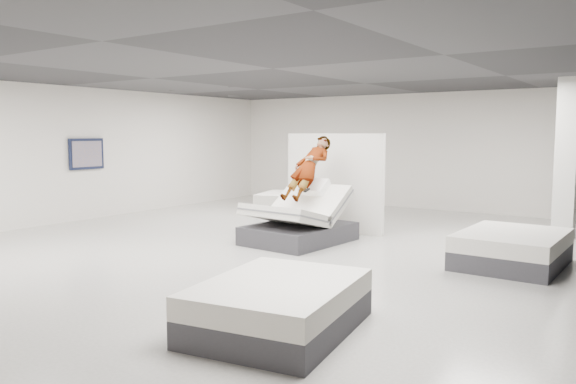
{
  "coord_description": "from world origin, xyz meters",
  "views": [
    {
      "loc": [
        5.76,
        -7.92,
        2.1
      ],
      "look_at": [
        -0.16,
        0.7,
        1.0
      ],
      "focal_mm": 35.0,
      "sensor_mm": 36.0,
      "label": 1
    }
  ],
  "objects_px": {
    "flat_bed_left_far": "(299,204)",
    "wall_poster": "(87,154)",
    "person": "(309,179)",
    "divider_panel": "(334,183)",
    "flat_bed_right_near": "(279,306)",
    "remote": "(307,190)",
    "column": "(567,158)",
    "hero_bed": "(299,223)",
    "flat_bed_right_far": "(512,249)"
  },
  "relations": [
    {
      "from": "wall_poster",
      "to": "person",
      "type": "bearing_deg",
      "value": 7.7
    },
    {
      "from": "divider_panel",
      "to": "flat_bed_right_near",
      "type": "height_order",
      "value": "divider_panel"
    },
    {
      "from": "flat_bed_left_far",
      "to": "remote",
      "type": "bearing_deg",
      "value": -54.68
    },
    {
      "from": "person",
      "to": "flat_bed_right_near",
      "type": "bearing_deg",
      "value": -56.73
    },
    {
      "from": "flat_bed_right_far",
      "to": "wall_poster",
      "type": "relative_size",
      "value": 2.09
    },
    {
      "from": "person",
      "to": "remote",
      "type": "height_order",
      "value": "person"
    },
    {
      "from": "divider_panel",
      "to": "hero_bed",
      "type": "bearing_deg",
      "value": -87.17
    },
    {
      "from": "flat_bed_right_near",
      "to": "flat_bed_right_far",
      "type": "bearing_deg",
      "value": 73.45
    },
    {
      "from": "hero_bed",
      "to": "remote",
      "type": "relative_size",
      "value": 14.93
    },
    {
      "from": "column",
      "to": "flat_bed_right_far",
      "type": "bearing_deg",
      "value": -94.91
    },
    {
      "from": "flat_bed_left_far",
      "to": "wall_poster",
      "type": "distance_m",
      "value": 5.4
    },
    {
      "from": "hero_bed",
      "to": "flat_bed_right_near",
      "type": "xyz_separation_m",
      "value": [
        2.49,
        -4.16,
        -0.12
      ]
    },
    {
      "from": "divider_panel",
      "to": "flat_bed_left_far",
      "type": "distance_m",
      "value": 2.68
    },
    {
      "from": "wall_poster",
      "to": "flat_bed_left_far",
      "type": "bearing_deg",
      "value": 43.71
    },
    {
      "from": "flat_bed_left_far",
      "to": "column",
      "type": "distance_m",
      "value": 6.3
    },
    {
      "from": "remote",
      "to": "flat_bed_right_near",
      "type": "xyz_separation_m",
      "value": [
        2.27,
        -4.11,
        -0.76
      ]
    },
    {
      "from": "wall_poster",
      "to": "divider_panel",
      "type": "bearing_deg",
      "value": 18.9
    },
    {
      "from": "hero_bed",
      "to": "divider_panel",
      "type": "distance_m",
      "value": 1.63
    },
    {
      "from": "flat_bed_right_far",
      "to": "wall_poster",
      "type": "height_order",
      "value": "wall_poster"
    },
    {
      "from": "remote",
      "to": "flat_bed_right_far",
      "type": "height_order",
      "value": "remote"
    },
    {
      "from": "person",
      "to": "flat_bed_right_near",
      "type": "distance_m",
      "value": 5.2
    },
    {
      "from": "flat_bed_left_far",
      "to": "column",
      "type": "xyz_separation_m",
      "value": [
        6.15,
        0.38,
        1.33
      ]
    },
    {
      "from": "person",
      "to": "column",
      "type": "xyz_separation_m",
      "value": [
        4.08,
        3.21,
        0.38
      ]
    },
    {
      "from": "divider_panel",
      "to": "wall_poster",
      "type": "height_order",
      "value": "divider_panel"
    },
    {
      "from": "divider_panel",
      "to": "column",
      "type": "height_order",
      "value": "column"
    },
    {
      "from": "wall_poster",
      "to": "column",
      "type": "bearing_deg",
      "value": 21.93
    },
    {
      "from": "hero_bed",
      "to": "remote",
      "type": "distance_m",
      "value": 0.69
    },
    {
      "from": "column",
      "to": "wall_poster",
      "type": "xyz_separation_m",
      "value": [
        -9.93,
        -4.0,
        0.0
      ]
    },
    {
      "from": "column",
      "to": "hero_bed",
      "type": "bearing_deg",
      "value": -139.37
    },
    {
      "from": "remote",
      "to": "flat_bed_right_far",
      "type": "xyz_separation_m",
      "value": [
        3.62,
        0.41,
        -0.76
      ]
    },
    {
      "from": "person",
      "to": "column",
      "type": "relative_size",
      "value": 0.51
    },
    {
      "from": "remote",
      "to": "flat_bed_right_near",
      "type": "relative_size",
      "value": 0.07
    },
    {
      "from": "remote",
      "to": "flat_bed_left_far",
      "type": "bearing_deg",
      "value": 129.72
    },
    {
      "from": "remote",
      "to": "flat_bed_right_far",
      "type": "bearing_deg",
      "value": 10.82
    },
    {
      "from": "hero_bed",
      "to": "column",
      "type": "height_order",
      "value": "column"
    },
    {
      "from": "flat_bed_right_far",
      "to": "flat_bed_left_far",
      "type": "xyz_separation_m",
      "value": [
        -5.88,
        2.78,
        0.01
      ]
    },
    {
      "from": "person",
      "to": "flat_bed_right_far",
      "type": "relative_size",
      "value": 0.82
    },
    {
      "from": "flat_bed_right_near",
      "to": "wall_poster",
      "type": "height_order",
      "value": "wall_poster"
    },
    {
      "from": "column",
      "to": "wall_poster",
      "type": "bearing_deg",
      "value": -158.07
    },
    {
      "from": "remote",
      "to": "flat_bed_left_far",
      "type": "distance_m",
      "value": 3.98
    },
    {
      "from": "divider_panel",
      "to": "flat_bed_right_far",
      "type": "bearing_deg",
      "value": -16.35
    },
    {
      "from": "hero_bed",
      "to": "column",
      "type": "relative_size",
      "value": 0.65
    },
    {
      "from": "hero_bed",
      "to": "remote",
      "type": "xyz_separation_m",
      "value": [
        0.22,
        -0.05,
        0.65
      ]
    },
    {
      "from": "hero_bed",
      "to": "wall_poster",
      "type": "relative_size",
      "value": 2.2
    },
    {
      "from": "hero_bed",
      "to": "person",
      "type": "relative_size",
      "value": 1.29
    },
    {
      "from": "flat_bed_right_near",
      "to": "flat_bed_left_far",
      "type": "xyz_separation_m",
      "value": [
        -4.54,
        7.3,
        0.01
      ]
    },
    {
      "from": "wall_poster",
      "to": "remote",
      "type": "bearing_deg",
      "value": 4.03
    },
    {
      "from": "column",
      "to": "wall_poster",
      "type": "distance_m",
      "value": 10.71
    },
    {
      "from": "hero_bed",
      "to": "divider_panel",
      "type": "xyz_separation_m",
      "value": [
        -0.08,
        1.49,
        0.66
      ]
    },
    {
      "from": "person",
      "to": "flat_bed_right_near",
      "type": "relative_size",
      "value": 0.76
    }
  ]
}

